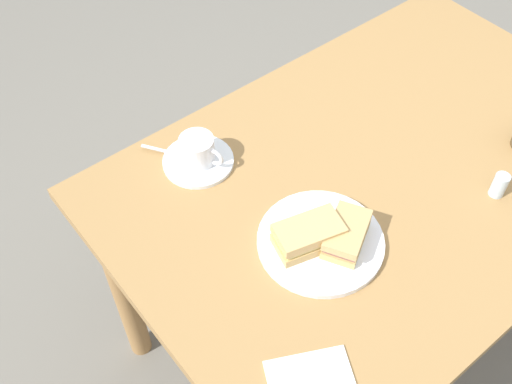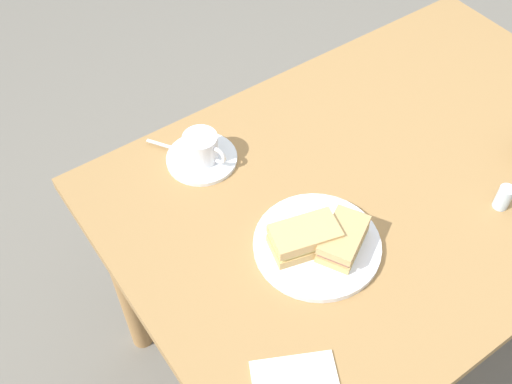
% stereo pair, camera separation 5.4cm
% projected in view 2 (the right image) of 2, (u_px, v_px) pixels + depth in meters
% --- Properties ---
extents(ground_plane, '(6.00, 6.00, 0.00)m').
position_uv_depth(ground_plane, '(351.00, 328.00, 1.95)').
color(ground_plane, slate).
extents(dining_table, '(1.27, 0.84, 0.75)m').
position_uv_depth(dining_table, '(383.00, 203.00, 1.45)').
color(dining_table, '#9C7443').
rests_on(dining_table, ground_plane).
extents(sandwich_plate, '(0.26, 0.26, 0.01)m').
position_uv_depth(sandwich_plate, '(317.00, 245.00, 1.23)').
color(sandwich_plate, white).
rests_on(sandwich_plate, dining_table).
extents(sandwich_front, '(0.15, 0.11, 0.05)m').
position_uv_depth(sandwich_front, '(304.00, 238.00, 1.20)').
color(sandwich_front, tan).
rests_on(sandwich_front, sandwich_plate).
extents(sandwich_back, '(0.14, 0.12, 0.05)m').
position_uv_depth(sandwich_back, '(343.00, 239.00, 1.20)').
color(sandwich_back, tan).
rests_on(sandwich_back, sandwich_plate).
extents(coffee_saucer, '(0.16, 0.16, 0.01)m').
position_uv_depth(coffee_saucer, '(202.00, 158.00, 1.39)').
color(coffee_saucer, white).
rests_on(coffee_saucer, dining_table).
extents(coffee_cup, '(0.08, 0.10, 0.06)m').
position_uv_depth(coffee_cup, '(201.00, 147.00, 1.36)').
color(coffee_cup, white).
rests_on(coffee_cup, coffee_saucer).
extents(spoon, '(0.06, 0.09, 0.01)m').
position_uv_depth(spoon, '(172.00, 148.00, 1.40)').
color(spoon, silver).
rests_on(spoon, coffee_saucer).
extents(salt_shaker, '(0.03, 0.03, 0.06)m').
position_uv_depth(salt_shaker, '(504.00, 197.00, 1.28)').
color(salt_shaker, silver).
rests_on(salt_shaker, dining_table).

